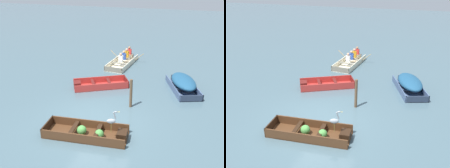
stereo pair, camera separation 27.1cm
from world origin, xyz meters
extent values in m
plane|color=#47606B|center=(0.00, 0.00, 0.00)|extent=(80.00, 80.00, 0.00)
cube|color=#4C2D19|center=(0.07, -0.90, 0.02)|extent=(3.22, 1.40, 0.04)
cube|color=#4C2D19|center=(0.01, -0.41, 0.19)|extent=(3.10, 0.42, 0.38)
cube|color=#4C2D19|center=(0.13, -1.39, 0.19)|extent=(3.10, 0.42, 0.38)
cube|color=black|center=(-1.45, -1.08, 0.19)|extent=(0.17, 1.04, 0.38)
cube|color=black|center=(1.44, -0.74, 0.21)|extent=(0.41, 0.51, 0.34)
cube|color=black|center=(0.53, -0.84, 0.28)|extent=(0.27, 0.95, 0.04)
cube|color=black|center=(-0.40, -0.95, 0.28)|extent=(0.27, 0.95, 0.04)
sphere|color=#4C9342|center=(0.62, -0.93, 0.21)|extent=(0.34, 0.34, 0.34)
sphere|color=#4C9342|center=(-0.09, -0.92, 0.22)|extent=(0.36, 0.36, 0.36)
cube|color=#AD2D28|center=(-1.05, 3.50, 0.02)|extent=(3.02, 2.37, 0.04)
cube|color=#AD2D28|center=(-0.79, 3.06, 0.19)|extent=(2.50, 1.49, 0.38)
cube|color=#AD2D28|center=(-1.30, 3.94, 0.19)|extent=(2.50, 1.49, 0.38)
cube|color=maroon|center=(0.17, 4.21, 0.19)|extent=(0.58, 0.95, 0.38)
cube|color=maroon|center=(-2.13, 2.87, 0.21)|extent=(0.55, 0.60, 0.34)
cube|color=maroon|center=(-1.42, 3.28, 0.28)|extent=(0.63, 0.92, 0.04)
cube|color=maroon|center=(-0.68, 3.72, 0.28)|extent=(0.63, 0.92, 0.04)
cube|color=#475B7F|center=(3.16, 4.50, 0.02)|extent=(2.08, 2.99, 0.04)
cube|color=#475B7F|center=(2.65, 4.30, 0.17)|extent=(1.07, 2.59, 0.33)
cube|color=#475B7F|center=(3.67, 4.70, 0.17)|extent=(1.07, 2.59, 0.33)
cube|color=#273246|center=(3.66, 3.23, 0.17)|extent=(1.08, 0.47, 0.33)
cube|color=#273246|center=(2.72, 5.62, 0.18)|extent=(0.61, 0.52, 0.30)
cube|color=#273246|center=(3.01, 4.89, 0.25)|extent=(1.03, 0.53, 0.04)
cube|color=#273246|center=(3.31, 4.11, 0.25)|extent=(1.03, 0.53, 0.04)
ellipsoid|color=navy|center=(3.16, 4.50, 0.49)|extent=(1.84, 2.51, 0.52)
cube|color=beige|center=(-1.02, 7.38, 0.02)|extent=(1.41, 3.38, 0.04)
cube|color=beige|center=(-1.59, 7.41, 0.17)|extent=(0.26, 3.30, 0.35)
cube|color=beige|center=(-0.44, 7.34, 0.17)|extent=(0.26, 3.30, 0.35)
cube|color=gray|center=(-1.12, 5.75, 0.17)|extent=(1.20, 0.13, 0.35)
cube|color=gray|center=(-0.93, 8.85, 0.19)|extent=(0.56, 0.39, 0.31)
cube|color=gray|center=(-0.99, 7.87, 0.26)|extent=(1.11, 0.23, 0.04)
cube|color=gray|center=(-1.05, 6.88, 0.26)|extent=(1.11, 0.23, 0.04)
cube|color=white|center=(-1.04, 7.09, 0.50)|extent=(0.29, 0.20, 0.44)
sphere|color=tan|center=(-1.04, 7.09, 0.82)|extent=(0.18, 0.18, 0.18)
cube|color=#2D4CA5|center=(-1.00, 7.66, 0.50)|extent=(0.29, 0.20, 0.44)
sphere|color=tan|center=(-1.00, 7.66, 0.82)|extent=(0.18, 0.18, 0.18)
cube|color=orange|center=(-0.96, 8.24, 0.50)|extent=(0.29, 0.20, 0.44)
sphere|color=tan|center=(-0.96, 8.24, 0.82)|extent=(0.18, 0.18, 0.18)
cube|color=red|center=(-0.93, 8.82, 0.50)|extent=(0.29, 0.20, 0.44)
sphere|color=#9E7051|center=(-0.93, 8.82, 0.82)|extent=(0.18, 0.18, 0.18)
cylinder|color=tan|center=(-1.86, 8.30, 0.40)|extent=(0.64, 0.08, 0.55)
cylinder|color=tan|center=(-0.07, 8.19, 0.40)|extent=(0.64, 0.08, 0.55)
cylinder|color=olive|center=(1.06, -0.88, 0.57)|extent=(0.02, 0.02, 0.35)
cylinder|color=olive|center=(1.08, -0.94, 0.57)|extent=(0.02, 0.02, 0.35)
ellipsoid|color=#93999E|center=(1.07, -0.91, 0.84)|extent=(0.35, 0.23, 0.18)
cylinder|color=#93999E|center=(1.18, -0.87, 1.06)|extent=(0.12, 0.08, 0.28)
ellipsoid|color=#93999E|center=(1.22, -0.86, 1.21)|extent=(0.12, 0.09, 0.06)
cone|color=gold|center=(1.30, -0.83, 1.21)|extent=(0.10, 0.05, 0.02)
cylinder|color=brown|center=(1.06, 1.82, 0.67)|extent=(0.13, 0.13, 1.35)
camera|label=1|loc=(3.53, -7.96, 5.47)|focal=40.00mm
camera|label=2|loc=(3.78, -7.87, 5.47)|focal=40.00mm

